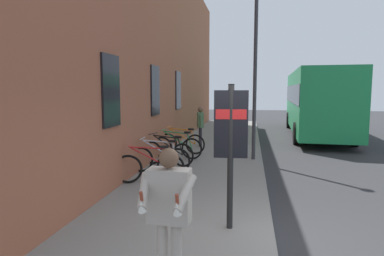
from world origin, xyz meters
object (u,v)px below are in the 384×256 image
object	(u,v)px
bicycle_end_of_row	(177,147)
tourist_with_hotdogs	(169,205)
bicycle_leaning_wall	(182,143)
bicycle_far_end	(167,153)
pedestrian_near_bus	(200,122)
city_bus	(316,99)
transit_info_sign	(231,134)
street_lamp	(255,61)
bicycle_nearest_sign	(150,167)
bicycle_by_door	(159,159)

from	to	relation	value
bicycle_end_of_row	tourist_with_hotdogs	size ratio (longest dim) A/B	1.06
bicycle_leaning_wall	bicycle_end_of_row	bearing A→B (deg)	-177.83
bicycle_end_of_row	bicycle_leaning_wall	distance (m)	0.91
tourist_with_hotdogs	bicycle_leaning_wall	bearing A→B (deg)	10.75
bicycle_far_end	tourist_with_hotdogs	bearing A→B (deg)	-165.69
bicycle_far_end	pedestrian_near_bus	size ratio (longest dim) A/B	1.08
city_bus	tourist_with_hotdogs	xyz separation A→B (m)	(-15.08, 4.30, -0.77)
bicycle_end_of_row	pedestrian_near_bus	world-z (taller)	pedestrian_near_bus
transit_info_sign	bicycle_end_of_row	bearing A→B (deg)	21.17
pedestrian_near_bus	bicycle_far_end	bearing A→B (deg)	172.65
bicycle_far_end	bicycle_end_of_row	size ratio (longest dim) A/B	0.98
tourist_with_hotdogs	street_lamp	world-z (taller)	street_lamp
bicycle_nearest_sign	bicycle_by_door	bearing A→B (deg)	1.95
bicycle_by_door	bicycle_nearest_sign	bearing A→B (deg)	-178.05
bicycle_by_door	pedestrian_near_bus	distance (m)	4.64
tourist_with_hotdogs	bicycle_nearest_sign	bearing A→B (deg)	19.83
bicycle_nearest_sign	city_bus	size ratio (longest dim) A/B	0.16
bicycle_far_end	bicycle_leaning_wall	distance (m)	1.98
city_bus	pedestrian_near_bus	size ratio (longest dim) A/B	6.59
transit_info_sign	bicycle_leaning_wall	bearing A→B (deg)	18.63
bicycle_far_end	pedestrian_near_bus	world-z (taller)	pedestrian_near_bus
bicycle_by_door	tourist_with_hotdogs	size ratio (longest dim) A/B	1.06
pedestrian_near_bus	bicycle_leaning_wall	bearing A→B (deg)	165.30
bicycle_far_end	city_bus	size ratio (longest dim) A/B	0.16
bicycle_end_of_row	tourist_with_hotdogs	xyz separation A→B (m)	(-7.33, -1.53, 0.64)
transit_info_sign	tourist_with_hotdogs	bearing A→B (deg)	163.33
bicycle_far_end	city_bus	world-z (taller)	city_bus
bicycle_end_of_row	bicycle_by_door	bearing A→B (deg)	178.25
bicycle_nearest_sign	pedestrian_near_bus	distance (m)	5.65
bicycle_far_end	transit_info_sign	distance (m)	5.01
bicycle_by_door	street_lamp	distance (m)	4.51
city_bus	tourist_with_hotdogs	size ratio (longest dim) A/B	6.38
bicycle_far_end	street_lamp	size ratio (longest dim) A/B	0.32
city_bus	pedestrian_near_bus	xyz separation A→B (m)	(-5.17, 5.43, -0.81)
bicycle_end_of_row	bicycle_leaning_wall	size ratio (longest dim) A/B	1.00
bicycle_nearest_sign	tourist_with_hotdogs	size ratio (longest dim) A/B	1.03
bicycle_end_of_row	pedestrian_near_bus	bearing A→B (deg)	-8.89
tourist_with_hotdogs	pedestrian_near_bus	bearing A→B (deg)	6.47
bicycle_nearest_sign	transit_info_sign	bearing A→B (deg)	-138.53
street_lamp	transit_info_sign	bearing A→B (deg)	175.71
bicycle_far_end	bicycle_by_door	bearing A→B (deg)	-179.62
transit_info_sign	street_lamp	world-z (taller)	street_lamp
bicycle_end_of_row	transit_info_sign	distance (m)	5.94
street_lamp	bicycle_end_of_row	bearing A→B (deg)	97.87
bicycle_nearest_sign	bicycle_end_of_row	world-z (taller)	same
bicycle_far_end	bicycle_leaning_wall	size ratio (longest dim) A/B	0.98
bicycle_by_door	tourist_with_hotdogs	bearing A→B (deg)	-163.42
bicycle_end_of_row	street_lamp	xyz separation A→B (m)	(0.35, -2.53, 2.84)
bicycle_end_of_row	transit_info_sign	world-z (taller)	transit_info_sign
bicycle_far_end	street_lamp	distance (m)	4.11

